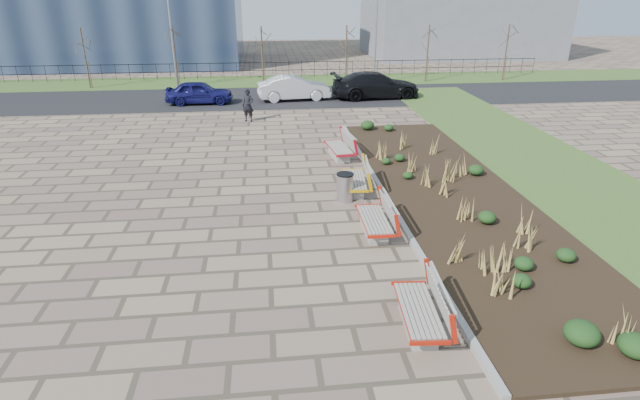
{
  "coord_description": "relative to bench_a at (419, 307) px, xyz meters",
  "views": [
    {
      "loc": [
        0.05,
        -10.07,
        6.53
      ],
      "look_at": [
        1.5,
        3.0,
        0.9
      ],
      "focal_mm": 28.0,
      "sensor_mm": 36.0,
      "label": 1
    }
  ],
  "objects": [
    {
      "name": "bench_a",
      "position": [
        0.0,
        0.0,
        0.0
      ],
      "size": [
        1.06,
        2.16,
        1.0
      ],
      "primitive_type": null,
      "rotation": [
        0.0,
        0.0,
        -0.08
      ],
      "color": "red",
      "rests_on": "ground"
    },
    {
      "name": "lamp_west",
      "position": [
        -9.0,
        27.83,
        2.54
      ],
      "size": [
        0.24,
        0.6,
        6.0
      ],
      "primitive_type": null,
      "color": "gray",
      "rests_on": "grass_verge_far"
    },
    {
      "name": "tree_b",
      "position": [
        -9.0,
        28.33,
        1.54
      ],
      "size": [
        1.4,
        1.4,
        4.0
      ],
      "primitive_type": null,
      "color": "#4C3D2D",
      "rests_on": "grass_verge_far"
    },
    {
      "name": "tree_f",
      "position": [
        15.0,
        28.33,
        1.54
      ],
      "size": [
        1.4,
        1.4,
        4.0
      ],
      "primitive_type": null,
      "color": "#4C3D2D",
      "rests_on": "grass_verge_far"
    },
    {
      "name": "bench_d",
      "position": [
        0.0,
        11.27,
        0.0
      ],
      "size": [
        1.15,
        2.19,
        1.0
      ],
      "primitive_type": null,
      "rotation": [
        0.0,
        0.0,
        0.12
      ],
      "color": "red",
      "rests_on": "ground"
    },
    {
      "name": "grass_verge_near",
      "position": [
        8.0,
        6.83,
        -0.48
      ],
      "size": [
        5.0,
        38.0,
        0.04
      ],
      "primitive_type": "cube",
      "color": "#33511E",
      "rests_on": "ground"
    },
    {
      "name": "pedestrian",
      "position": [
        -3.84,
        17.83,
        0.35
      ],
      "size": [
        0.71,
        0.58,
        1.69
      ],
      "primitive_type": "imported",
      "rotation": [
        0.0,
        0.0,
        -0.32
      ],
      "color": "black",
      "rests_on": "ground"
    },
    {
      "name": "road",
      "position": [
        -3.0,
        23.83,
        -0.49
      ],
      "size": [
        80.0,
        7.0,
        0.02
      ],
      "primitive_type": "cube",
      "color": "black",
      "rests_on": "ground"
    },
    {
      "name": "litter_bin",
      "position": [
        -0.46,
        6.76,
        -0.03
      ],
      "size": [
        0.55,
        0.55,
        0.94
      ],
      "primitive_type": "cylinder",
      "color": "#B2B2B7",
      "rests_on": "ground"
    },
    {
      "name": "building_grey",
      "position": [
        17.0,
        43.83,
        4.5
      ],
      "size": [
        18.0,
        12.0,
        10.0
      ],
      "primitive_type": "cube",
      "color": "slate",
      "rests_on": "ground"
    },
    {
      "name": "car_silver",
      "position": [
        -1.12,
        22.89,
        0.26
      ],
      "size": [
        4.6,
        2.01,
        1.47
      ],
      "primitive_type": "imported",
      "rotation": [
        0.0,
        0.0,
        1.67
      ],
      "color": "#B3B5BC",
      "rests_on": "road"
    },
    {
      "name": "ground",
      "position": [
        -3.0,
        1.83,
        -0.5
      ],
      "size": [
        120.0,
        120.0,
        0.0
      ],
      "primitive_type": "plane",
      "color": "#7C6A55",
      "rests_on": "ground"
    },
    {
      "name": "lamp_east",
      "position": [
        5.0,
        27.83,
        2.54
      ],
      "size": [
        0.24,
        0.6,
        6.0
      ],
      "primitive_type": null,
      "color": "gray",
      "rests_on": "grass_verge_far"
    },
    {
      "name": "planting_bed",
      "position": [
        3.25,
        6.83,
        -0.45
      ],
      "size": [
        4.5,
        18.0,
        0.1
      ],
      "primitive_type": "cube",
      "color": "black",
      "rests_on": "ground"
    },
    {
      "name": "tree_e",
      "position": [
        9.0,
        28.33,
        1.54
      ],
      "size": [
        1.4,
        1.4,
        4.0
      ],
      "primitive_type": null,
      "color": "#4C3D2D",
      "rests_on": "grass_verge_far"
    },
    {
      "name": "car_blue",
      "position": [
        -6.85,
        22.44,
        0.19
      ],
      "size": [
        3.96,
        1.61,
        1.35
      ],
      "primitive_type": "imported",
      "rotation": [
        0.0,
        0.0,
        1.58
      ],
      "color": "#121250",
      "rests_on": "road"
    },
    {
      "name": "tree_a",
      "position": [
        -15.0,
        28.33,
        1.54
      ],
      "size": [
        1.4,
        1.4,
        4.0
      ],
      "primitive_type": null,
      "color": "#4C3D2D",
      "rests_on": "grass_verge_far"
    },
    {
      "name": "tree_d",
      "position": [
        3.0,
        28.33,
        1.54
      ],
      "size": [
        1.4,
        1.4,
        4.0
      ],
      "primitive_type": null,
      "color": "#4C3D2D",
      "rests_on": "grass_verge_far"
    },
    {
      "name": "tree_c",
      "position": [
        -3.0,
        28.33,
        1.54
      ],
      "size": [
        1.4,
        1.4,
        4.0
      ],
      "primitive_type": null,
      "color": "#4C3D2D",
      "rests_on": "grass_verge_far"
    },
    {
      "name": "bench_c",
      "position": [
        0.0,
        7.54,
        0.0
      ],
      "size": [
        1.12,
        2.18,
        1.0
      ],
      "primitive_type": null,
      "rotation": [
        0.0,
        0.0,
        -0.1
      ],
      "color": "#E1A40B",
      "rests_on": "ground"
    },
    {
      "name": "bench_b",
      "position": [
        0.0,
        4.34,
        0.0
      ],
      "size": [
        0.92,
        2.11,
        1.0
      ],
      "primitive_type": null,
      "rotation": [
        0.0,
        0.0,
        -0.01
      ],
      "color": "red",
      "rests_on": "ground"
    },
    {
      "name": "planting_curb",
      "position": [
        0.92,
        6.83,
        -0.42
      ],
      "size": [
        0.16,
        18.0,
        0.15
      ],
      "primitive_type": "cube",
      "color": "gray",
      "rests_on": "ground"
    },
    {
      "name": "railing_fence",
      "position": [
        -3.0,
        31.33,
        0.14
      ],
      "size": [
        44.0,
        0.1,
        1.2
      ],
      "primitive_type": null,
      "color": "black",
      "rests_on": "grass_verge_far"
    },
    {
      "name": "grass_verge_far",
      "position": [
        -3.0,
        29.83,
        -0.48
      ],
      "size": [
        80.0,
        5.0,
        0.04
      ],
      "primitive_type": "cube",
      "color": "#33511E",
      "rests_on": "ground"
    },
    {
      "name": "car_black",
      "position": [
        4.06,
        22.97,
        0.33
      ],
      "size": [
        5.72,
        2.71,
        1.61
      ],
      "primitive_type": "imported",
      "rotation": [
        0.0,
        0.0,
        1.65
      ],
      "color": "black",
      "rests_on": "road"
    }
  ]
}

